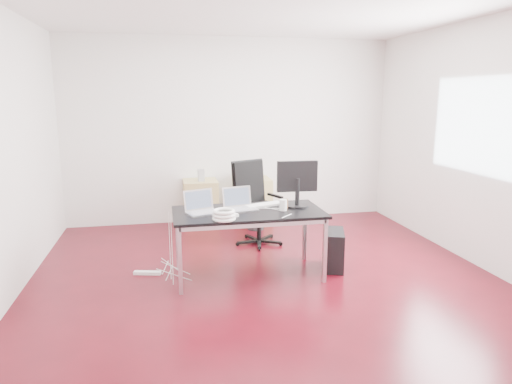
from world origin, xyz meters
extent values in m
plane|color=#3E070F|center=(0.00, 0.00, 0.00)|extent=(5.00, 5.00, 0.00)
plane|color=silver|center=(0.00, 0.00, 2.80)|extent=(5.00, 5.00, 0.00)
plane|color=silver|center=(0.00, 2.50, 1.40)|extent=(5.00, 0.00, 5.00)
plane|color=silver|center=(0.00, -2.50, 1.40)|extent=(5.00, 0.00, 5.00)
plane|color=silver|center=(2.50, 0.00, 1.40)|extent=(0.00, 5.00, 5.00)
plane|color=white|center=(2.48, 0.20, 1.60)|extent=(0.00, 1.50, 1.50)
cube|color=black|center=(-0.16, 0.16, 0.71)|extent=(1.60, 0.80, 0.03)
cube|color=silver|center=(-0.91, -0.19, 0.35)|extent=(0.04, 0.04, 0.70)
cube|color=silver|center=(-0.91, 0.51, 0.35)|extent=(0.04, 0.04, 0.70)
cube|color=silver|center=(0.59, -0.19, 0.35)|extent=(0.04, 0.04, 0.70)
cube|color=silver|center=(0.59, 0.51, 0.35)|extent=(0.04, 0.04, 0.70)
cylinder|color=black|center=(0.17, 1.20, 0.23)|extent=(0.06, 0.06, 0.47)
cube|color=black|center=(0.17, 1.20, 0.50)|extent=(0.63, 0.62, 0.06)
cube|color=black|center=(0.08, 1.40, 0.81)|extent=(0.46, 0.28, 0.55)
cube|color=tan|center=(-0.51, 2.23, 0.35)|extent=(0.50, 0.50, 0.70)
cube|color=tan|center=(0.30, 2.23, 0.35)|extent=(0.50, 0.50, 0.70)
cube|color=black|center=(0.84, 0.17, 0.22)|extent=(0.33, 0.49, 0.44)
cylinder|color=black|center=(0.27, 1.88, 0.14)|extent=(0.31, 0.31, 0.28)
cube|color=white|center=(-1.26, 0.40, 0.02)|extent=(0.31, 0.13, 0.04)
cube|color=silver|center=(-0.64, 0.15, 0.74)|extent=(0.39, 0.33, 0.01)
cube|color=silver|center=(-0.68, 0.26, 0.85)|extent=(0.33, 0.15, 0.22)
cube|color=#475166|center=(-0.68, 0.25, 0.85)|extent=(0.29, 0.13, 0.18)
cube|color=silver|center=(-0.23, 0.22, 0.74)|extent=(0.37, 0.30, 0.01)
cube|color=silver|center=(-0.26, 0.33, 0.85)|extent=(0.33, 0.12, 0.22)
cube|color=#475166|center=(-0.26, 0.32, 0.85)|extent=(0.29, 0.10, 0.18)
cylinder|color=black|center=(0.41, 0.25, 0.74)|extent=(0.26, 0.26, 0.02)
cylinder|color=black|center=(0.41, 0.25, 0.90)|extent=(0.05, 0.05, 0.30)
cube|color=black|center=(0.41, 0.26, 1.07)|extent=(0.45, 0.07, 0.34)
cube|color=#475166|center=(0.41, 0.29, 1.07)|extent=(0.40, 0.02, 0.29)
cube|color=white|center=(0.05, 0.36, 0.74)|extent=(0.46, 0.27, 0.02)
cylinder|color=white|center=(0.21, 0.11, 0.79)|extent=(0.10, 0.10, 0.12)
cylinder|color=brown|center=(0.25, 0.21, 0.78)|extent=(0.09, 0.09, 0.10)
torus|color=white|center=(-0.47, -0.15, 0.75)|extent=(0.24, 0.24, 0.04)
torus|color=white|center=(-0.47, -0.15, 0.78)|extent=(0.23, 0.23, 0.04)
torus|color=white|center=(-0.47, -0.15, 0.82)|extent=(0.22, 0.22, 0.04)
cube|color=white|center=(-0.35, -0.03, 0.74)|extent=(0.09, 0.09, 0.03)
cube|color=#9E9E9E|center=(-0.50, 2.16, 0.79)|extent=(0.10, 0.09, 0.18)
cube|color=black|center=(0.27, 2.22, 0.74)|extent=(0.32, 0.27, 0.09)
camera|label=1|loc=(-1.03, -4.49, 1.94)|focal=32.00mm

